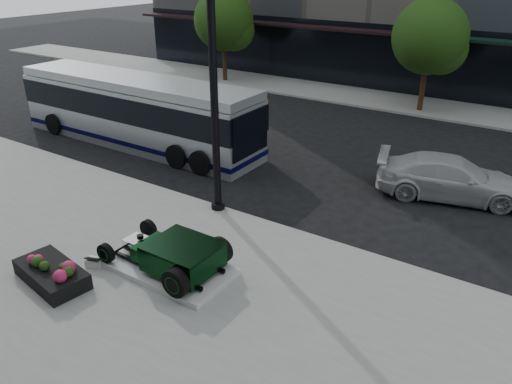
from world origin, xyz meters
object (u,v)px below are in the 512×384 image
Objects in this scene: lamppost at (214,97)px; white_sedan at (451,178)px; flower_planter at (52,273)px; transit_bus at (137,110)px; hot_rod at (177,255)px.

lamppost is 8.58m from white_sedan.
flower_planter is (-1.04, -5.54, -3.45)m from lamppost.
transit_bus is 13.18m from white_sedan.
lamppost reaches higher than transit_bus.
transit_bus is at bearing 123.76° from flower_planter.
white_sedan is (13.02, 1.90, -0.77)m from transit_bus.
white_sedan is at bearing 41.35° from lamppost.
hot_rod reaches higher than flower_planter.
flower_planter is at bearing -100.62° from lamppost.
lamppost reaches higher than flower_planter.
lamppost is 0.66× the size of transit_bus.
lamppost is 8.13m from transit_bus.
lamppost is 6.61m from flower_planter.
transit_bus reaches higher than flower_planter.
transit_bus is at bearing 140.49° from hot_rod.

